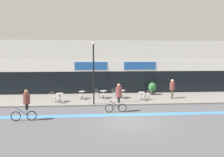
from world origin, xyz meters
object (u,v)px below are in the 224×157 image
at_px(cafe_chair_2_near, 104,94).
at_px(cafe_chair_1_near, 82,94).
at_px(cafe_chair_3_side, 115,93).
at_px(planter_pot, 152,88).
at_px(bistro_table_4, 142,94).
at_px(lamp_post, 94,69).
at_px(bistro_table_3, 121,92).
at_px(bistro_table_2, 103,93).
at_px(cafe_chair_4_near, 143,95).
at_px(cyclist_0, 118,95).
at_px(bistro_table_1, 82,93).
at_px(cafe_chair_0_near, 59,98).
at_px(cafe_chair_4_side, 148,94).
at_px(pedestrian_near_end, 172,87).
at_px(cafe_chair_0_side, 53,96).
at_px(bistro_table_0, 60,96).
at_px(cafe_chair_2_side, 97,93).
at_px(cyclist_1, 26,103).
at_px(cafe_chair_3_near, 122,94).

bearing_deg(cafe_chair_2_near, cafe_chair_1_near, 98.99).
bearing_deg(cafe_chair_3_side, planter_pot, 18.68).
relative_size(bistro_table_4, lamp_post, 0.14).
bearing_deg(cafe_chair_1_near, bistro_table_3, -83.62).
relative_size(bistro_table_2, bistro_table_3, 0.91).
distance_m(cafe_chair_4_near, cyclist_0, 4.19).
relative_size(bistro_table_1, lamp_post, 0.13).
xyz_separation_m(cafe_chair_0_near, lamp_post, (3.02, -0.51, 2.51)).
distance_m(cafe_chair_4_side, pedestrian_near_end, 2.57).
bearing_deg(cafe_chair_3_side, cafe_chair_0_side, -168.20).
relative_size(cafe_chair_0_side, cafe_chair_2_near, 1.00).
relative_size(cafe_chair_1_near, lamp_post, 0.17).
relative_size(bistro_table_0, bistro_table_1, 1.10).
bearing_deg(pedestrian_near_end, cafe_chair_1_near, -166.43).
xyz_separation_m(bistro_table_4, cafe_chair_2_side, (-4.14, 1.10, 0.02)).
bearing_deg(bistro_table_4, bistro_table_3, 150.53).
height_order(cafe_chair_0_near, cafe_chair_0_side, same).
relative_size(cafe_chair_2_side, cyclist_1, 0.44).
xyz_separation_m(cafe_chair_1_near, cyclist_0, (2.97, -4.26, 0.67)).
relative_size(cafe_chair_3_side, cyclist_0, 0.42).
relative_size(cafe_chair_0_near, cafe_chair_4_near, 1.00).
distance_m(cafe_chair_3_near, planter_pot, 4.11).
xyz_separation_m(cafe_chair_2_near, cyclist_0, (0.92, -4.32, 0.67)).
bearing_deg(cafe_chair_3_side, cafe_chair_0_near, -160.19).
bearing_deg(bistro_table_1, planter_pot, 11.67).
xyz_separation_m(bistro_table_3, lamp_post, (-2.65, -2.51, 2.47)).
relative_size(cafe_chair_3_near, cafe_chair_4_near, 1.00).
height_order(cyclist_1, pedestrian_near_end, cyclist_1).
bearing_deg(cafe_chair_3_near, cyclist_1, 125.54).
distance_m(cafe_chair_3_side, planter_pot, 4.41).
bearing_deg(cafe_chair_4_side, bistro_table_4, 2.63).
bearing_deg(planter_pot, cafe_chair_4_side, -112.79).
bearing_deg(pedestrian_near_end, cafe_chair_0_side, -162.44).
bearing_deg(cafe_chair_0_side, cafe_chair_3_side, 12.55).
height_order(bistro_table_2, cafe_chair_2_near, cafe_chair_2_near).
bearing_deg(cafe_chair_2_near, bistro_table_3, -65.36).
bearing_deg(cafe_chair_1_near, cafe_chair_4_near, -103.17).
relative_size(lamp_post, pedestrian_near_end, 2.85).
bearing_deg(lamp_post, cafe_chair_4_near, 11.06).
distance_m(bistro_table_1, bistro_table_2, 2.07).
bearing_deg(pedestrian_near_end, cafe_chair_3_near, -166.00).
bearing_deg(bistro_table_0, planter_pot, 17.63).
xyz_separation_m(cafe_chair_0_near, cafe_chair_1_near, (1.88, 1.41, 0.00)).
relative_size(cafe_chair_0_side, cafe_chair_3_near, 1.00).
relative_size(cafe_chair_0_near, cafe_chair_3_side, 1.00).
height_order(bistro_table_0, cyclist_0, cyclist_0).
distance_m(cafe_chair_4_side, cyclist_0, 5.06).
bearing_deg(cafe_chair_2_side, cafe_chair_3_side, -8.67).
xyz_separation_m(cafe_chair_0_near, pedestrian_near_end, (10.55, 1.41, 0.58)).
distance_m(cafe_chair_3_side, cafe_chair_4_side, 3.22).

